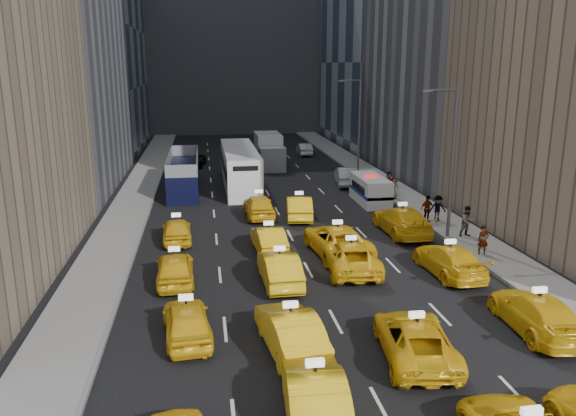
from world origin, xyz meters
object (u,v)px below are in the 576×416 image
city_bus (240,168)px  pedestrian_0 (483,240)px  nypd_van (370,190)px  double_decker (184,173)px  box_truck (269,151)px  taxi_1 (314,394)px

city_bus → pedestrian_0: 23.38m
nypd_van → double_decker: bearing=156.5°
box_truck → pedestrian_0: 30.61m
double_decker → pedestrian_0: double_decker is taller
taxi_1 → city_bus: 32.99m
taxi_1 → city_bus: size_ratio=0.38×
double_decker → pedestrian_0: bearing=-46.0°
taxi_1 → pedestrian_0: 17.48m
city_bus → pedestrian_0: size_ratio=8.19×
taxi_1 → pedestrian_0: (11.89, 12.81, 0.14)m
nypd_van → city_bus: bearing=142.8°
taxi_1 → city_bus: bearing=-85.9°
nypd_van → city_bus: 11.89m
pedestrian_0 → box_truck: bearing=119.5°
taxi_1 → nypd_van: bearing=-105.9°
taxi_1 → pedestrian_0: pedestrian_0 is taller
nypd_van → double_decker: (-14.04, 6.38, 0.53)m
city_bus → pedestrian_0: city_bus is taller
taxi_1 → pedestrian_0: size_ratio=3.09×
double_decker → pedestrian_0: (16.49, -19.22, -0.56)m
nypd_van → pedestrian_0: size_ratio=3.20×
nypd_van → pedestrian_0: (2.46, -12.85, -0.03)m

